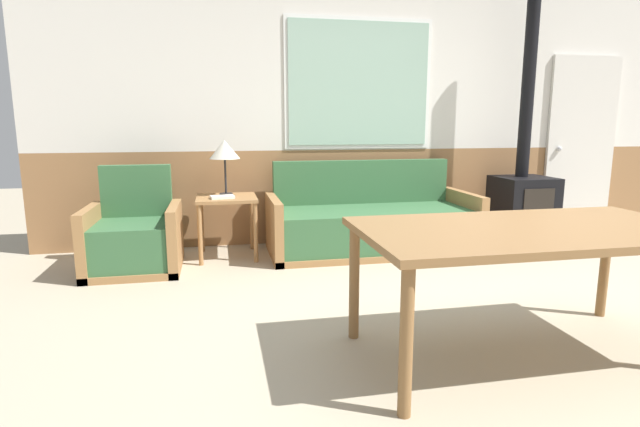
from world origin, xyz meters
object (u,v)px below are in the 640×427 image
Objects in this scene: armchair at (134,240)px; wood_stove at (523,187)px; couch at (371,225)px; side_table at (227,207)px; table_lamp at (225,150)px; dining_table at (531,239)px.

wood_stove is at bearing -3.08° from armchair.
side_table is (-1.40, 0.07, 0.22)m from couch.
table_lamp is at bearing 17.52° from armchair.
armchair is 0.49× the size of dining_table.
couch is 3.48× the size of side_table.
side_table is 0.32× the size of dining_table.
dining_table is 0.70× the size of wood_stove.
dining_table is at bearing -57.39° from side_table.
dining_table is (1.54, -2.40, 0.17)m from side_table.
wood_stove is (3.10, -0.08, -0.42)m from table_lamp.
table_lamp is at bearing 90.81° from side_table.
armchair is at bearing -174.67° from couch.
dining_table is at bearing -86.56° from couch.
side_table is at bearing 177.23° from couch.
table_lamp reaches higher than dining_table.
couch is 2.20m from armchair.
wood_stove is at bearing 57.15° from dining_table.
side_table is 1.11× the size of table_lamp.
armchair reaches higher than side_table.
armchair is 3.18m from dining_table.
couch is 1.73m from wood_stove.
couch is at bearing 93.44° from dining_table.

